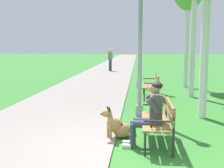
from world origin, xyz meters
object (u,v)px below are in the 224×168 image
(lamp_post_mid, at_px, (139,39))
(pedestrian_distant, at_px, (110,60))
(park_bench_near, at_px, (160,118))
(park_bench_mid, at_px, (152,84))
(dog_shepherd, at_px, (117,126))
(person_seated_on_near_bench, at_px, (150,112))
(lamp_post_near, at_px, (140,36))

(lamp_post_mid, distance_m, pedestrian_distant, 8.59)
(park_bench_near, xyz_separation_m, park_bench_mid, (0.08, 5.02, 0.00))
(park_bench_mid, bearing_deg, lamp_post_mid, 101.37)
(park_bench_mid, distance_m, lamp_post_mid, 3.02)
(dog_shepherd, bearing_deg, person_seated_on_near_bench, -34.87)
(park_bench_near, distance_m, pedestrian_distant, 15.90)
(park_bench_mid, distance_m, person_seated_on_near_bench, 5.24)
(park_bench_mid, height_order, lamp_post_mid, lamp_post_mid)
(park_bench_near, height_order, lamp_post_mid, lamp_post_mid)
(person_seated_on_near_bench, xyz_separation_m, lamp_post_near, (-0.19, 2.40, 1.48))
(dog_shepherd, xyz_separation_m, lamp_post_near, (0.45, 1.95, 1.90))
(park_bench_mid, relative_size, lamp_post_mid, 0.36)
(lamp_post_mid, bearing_deg, park_bench_mid, -78.63)
(park_bench_near, bearing_deg, person_seated_on_near_bench, -133.96)
(park_bench_near, relative_size, lamp_post_mid, 0.36)
(park_bench_mid, relative_size, person_seated_on_near_bench, 1.20)
(park_bench_mid, xyz_separation_m, dog_shepherd, (-0.93, -4.79, -0.25))
(pedestrian_distant, bearing_deg, person_seated_on_near_bench, -81.70)
(lamp_post_mid, bearing_deg, park_bench_near, -86.80)
(pedestrian_distant, bearing_deg, lamp_post_mid, -75.60)
(park_bench_near, xyz_separation_m, dog_shepherd, (-0.85, 0.23, -0.25))
(park_bench_near, distance_m, person_seated_on_near_bench, 0.34)
(park_bench_mid, bearing_deg, pedestrian_distant, 103.71)
(person_seated_on_near_bench, distance_m, pedestrian_distant, 16.08)
(park_bench_near, xyz_separation_m, lamp_post_mid, (-0.42, 7.48, 1.67))
(dog_shepherd, bearing_deg, park_bench_mid, 79.06)
(dog_shepherd, height_order, lamp_post_near, lamp_post_near)
(park_bench_mid, bearing_deg, park_bench_near, -90.88)
(park_bench_near, height_order, person_seated_on_near_bench, person_seated_on_near_bench)
(lamp_post_near, relative_size, lamp_post_mid, 0.99)
(park_bench_mid, height_order, dog_shepherd, park_bench_mid)
(dog_shepherd, relative_size, lamp_post_mid, 0.18)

